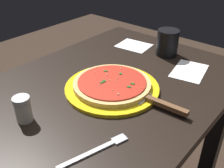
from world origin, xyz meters
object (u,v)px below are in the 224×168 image
at_px(serving_plate, 112,88).
at_px(parmesan_shaker, 23,109).
at_px(napkin_folded_right, 189,71).
at_px(fork, 98,150).
at_px(pizza, 112,84).
at_px(cup_tall_drink, 167,43).
at_px(napkin_loose_left, 134,46).
at_px(pizza_server, 154,101).

height_order(serving_plate, parmesan_shaker, parmesan_shaker).
bearing_deg(napkin_folded_right, fork, 1.75).
height_order(serving_plate, pizza, pizza).
bearing_deg(cup_tall_drink, pizza, 0.67).
height_order(cup_tall_drink, napkin_folded_right, cup_tall_drink).
distance_m(pizza, napkin_folded_right, 0.31).
distance_m(serving_plate, napkin_folded_right, 0.31).
bearing_deg(fork, cup_tall_drink, -165.03).
bearing_deg(fork, napkin_loose_left, -151.22).
distance_m(napkin_folded_right, fork, 0.51).
distance_m(cup_tall_drink, napkin_folded_right, 0.16).
bearing_deg(napkin_folded_right, pizza, -25.84).
height_order(pizza, napkin_folded_right, pizza).
height_order(napkin_folded_right, parmesan_shaker, parmesan_shaker).
distance_m(napkin_folded_right, parmesan_shaker, 0.59).
bearing_deg(cup_tall_drink, napkin_loose_left, -85.40).
relative_size(serving_plate, parmesan_shaker, 4.12).
relative_size(napkin_folded_right, fork, 0.86).
distance_m(pizza, napkin_loose_left, 0.37).
distance_m(serving_plate, napkin_loose_left, 0.37).
xyz_separation_m(cup_tall_drink, napkin_loose_left, (0.01, -0.16, -0.05)).
xyz_separation_m(pizza, napkin_folded_right, (-0.28, 0.13, -0.02)).
height_order(pizza_server, fork, pizza_server).
relative_size(serving_plate, fork, 1.66).
relative_size(serving_plate, cup_tall_drink, 2.90).
bearing_deg(pizza_server, cup_tall_drink, -155.11).
xyz_separation_m(serving_plate, napkin_folded_right, (-0.28, 0.13, -0.00)).
height_order(pizza, napkin_loose_left, pizza).
distance_m(napkin_loose_left, parmesan_shaker, 0.62).
bearing_deg(fork, parmesan_shaker, -78.53).
distance_m(serving_plate, fork, 0.27).
relative_size(fork, parmesan_shaker, 2.48).
relative_size(pizza_server, fork, 1.21).
distance_m(pizza, fork, 0.27).
xyz_separation_m(pizza, pizza_server, (-0.01, 0.15, -0.00)).
xyz_separation_m(napkin_loose_left, parmesan_shaker, (0.61, 0.08, 0.04)).
bearing_deg(napkin_folded_right, parmesan_shaker, -21.10).
bearing_deg(pizza, fork, 33.40).
bearing_deg(fork, pizza, -146.60).
relative_size(pizza_server, cup_tall_drink, 2.11).
relative_size(pizza, napkin_folded_right, 1.58).
bearing_deg(parmesan_shaker, cup_tall_drink, 173.19).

